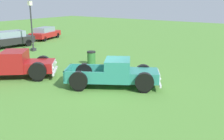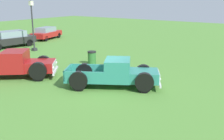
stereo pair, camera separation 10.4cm
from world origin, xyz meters
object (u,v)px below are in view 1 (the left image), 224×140
Objects in this scene: sedan_distant_a at (9,39)px; trash_can at (91,58)px; sedan_distant_b at (45,33)px; lamp_post_near at (32,25)px; pickup_truck_foreground at (119,74)px; pickup_truck_behind_left at (16,65)px.

sedan_distant_a reaches higher than trash_can.
sedan_distant_b is 6.91m from lamp_post_near.
pickup_truck_foreground is 5.28× the size of trash_can.
pickup_truck_behind_left is 14.84m from sedan_distant_b.
sedan_distant_b is at bearing 39.80° from lamp_post_near.
pickup_truck_behind_left is 8.26m from lamp_post_near.
sedan_distant_a is at bearing -169.10° from sedan_distant_b.
pickup_truck_foreground is at bearing -71.08° from pickup_truck_behind_left.
sedan_distant_a is at bearing 75.91° from pickup_truck_foreground.
pickup_truck_foreground is at bearing -104.09° from sedan_distant_a.
trash_can is (-6.12, -11.61, -0.22)m from sedan_distant_b.
pickup_truck_behind_left is at bearing 161.62° from trash_can.
pickup_truck_foreground is at bearing -124.52° from trash_can.
sedan_distant_a is 3.60m from lamp_post_near.
sedan_distant_b is 4.53× the size of trash_can.
sedan_distant_a is at bearing 57.63° from pickup_truck_behind_left.
sedan_distant_b is 1.00× the size of lamp_post_near.
lamp_post_near reaches higher than pickup_truck_foreground.
pickup_truck_foreground is 6.12m from pickup_truck_behind_left.
pickup_truck_behind_left is 1.08× the size of sedan_distant_a.
pickup_truck_foreground is 1.17× the size of sedan_distant_b.
pickup_truck_foreground is 18.16m from sedan_distant_b.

